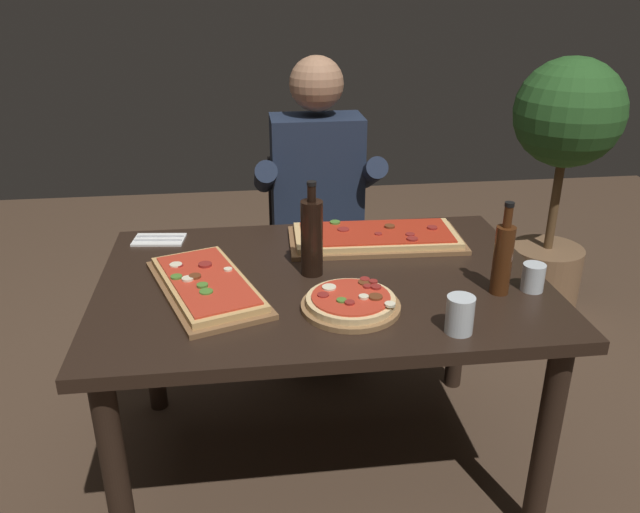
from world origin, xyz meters
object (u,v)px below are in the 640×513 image
(pizza_rectangular_left, at_px, (207,285))
(tumbler_near_camera, at_px, (460,317))
(diner_chair, at_px, (315,245))
(dining_table, at_px, (322,304))
(pizza_round_far, at_px, (351,303))
(oil_bottle_amber, at_px, (312,237))
(potted_plant_corner, at_px, (562,157))
(pizza_rectangular_front, at_px, (376,237))
(tumbler_far_side, at_px, (533,279))
(seated_diner, at_px, (318,201))
(wine_bottle_dark, at_px, (503,257))

(pizza_rectangular_left, xyz_separation_m, tumbler_near_camera, (0.68, -0.33, 0.03))
(diner_chair, bearing_deg, dining_table, -95.20)
(pizza_round_far, xyz_separation_m, oil_bottle_amber, (-0.08, 0.25, 0.11))
(potted_plant_corner, bearing_deg, oil_bottle_amber, -143.13)
(pizza_rectangular_front, bearing_deg, tumbler_far_side, -47.36)
(tumbler_far_side, xyz_separation_m, potted_plant_corner, (0.68, 1.20, 0.03))
(tumbler_near_camera, relative_size, seated_diner, 0.08)
(seated_diner, height_order, potted_plant_corner, seated_diner)
(pizza_rectangular_front, height_order, diner_chair, diner_chair)
(wine_bottle_dark, relative_size, potted_plant_corner, 0.22)
(pizza_rectangular_left, bearing_deg, diner_chair, 64.28)
(tumbler_far_side, bearing_deg, pizza_rectangular_front, 132.64)
(pizza_rectangular_left, xyz_separation_m, oil_bottle_amber, (0.33, 0.08, 0.11))
(potted_plant_corner, bearing_deg, tumbler_near_camera, -124.85)
(pizza_rectangular_front, height_order, tumbler_near_camera, tumbler_near_camera)
(tumbler_near_camera, height_order, potted_plant_corner, potted_plant_corner)
(potted_plant_corner, bearing_deg, pizza_rectangular_left, -146.97)
(tumbler_far_side, bearing_deg, wine_bottle_dark, -178.27)
(oil_bottle_amber, distance_m, potted_plant_corner, 1.66)
(wine_bottle_dark, xyz_separation_m, oil_bottle_amber, (-0.54, 0.20, 0.01))
(pizza_round_far, bearing_deg, dining_table, 104.40)
(pizza_round_far, height_order, diner_chair, diner_chair)
(pizza_rectangular_front, xyz_separation_m, seated_diner, (-0.15, 0.47, -0.02))
(pizza_round_far, bearing_deg, seated_diner, 88.67)
(oil_bottle_amber, bearing_deg, tumbler_near_camera, -49.56)
(dining_table, bearing_deg, seated_diner, 83.95)
(pizza_round_far, distance_m, oil_bottle_amber, 0.28)
(oil_bottle_amber, bearing_deg, seated_diner, 81.43)
(pizza_rectangular_left, xyz_separation_m, pizza_round_far, (0.41, -0.17, 0.00))
(dining_table, xyz_separation_m, pizza_round_far, (0.06, -0.22, 0.12))
(seated_diner, relative_size, potted_plant_corner, 1.04)
(tumbler_near_camera, bearing_deg, pizza_rectangular_left, 154.25)
(pizza_round_far, bearing_deg, pizza_rectangular_front, 70.21)
(seated_diner, bearing_deg, pizza_rectangular_front, -72.48)
(wine_bottle_dark, bearing_deg, tumbler_near_camera, -133.14)
(dining_table, distance_m, pizza_rectangular_front, 0.36)
(potted_plant_corner, bearing_deg, wine_bottle_dark, -123.20)
(diner_chair, bearing_deg, pizza_rectangular_front, -75.86)
(pizza_rectangular_left, bearing_deg, potted_plant_corner, 33.03)
(pizza_rectangular_front, relative_size, pizza_round_far, 2.18)
(pizza_rectangular_front, height_order, potted_plant_corner, potted_plant_corner)
(tumbler_near_camera, xyz_separation_m, diner_chair, (-0.24, 1.23, -0.30))
(oil_bottle_amber, relative_size, diner_chair, 0.35)
(pizza_rectangular_left, relative_size, pizza_round_far, 1.99)
(dining_table, bearing_deg, tumbler_near_camera, -49.74)
(pizza_rectangular_left, relative_size, oil_bottle_amber, 1.86)
(pizza_rectangular_left, height_order, wine_bottle_dark, wine_bottle_dark)
(pizza_rectangular_left, xyz_separation_m, potted_plant_corner, (1.66, 1.08, 0.05))
(tumbler_far_side, bearing_deg, pizza_round_far, -175.01)
(pizza_rectangular_left, xyz_separation_m, seated_diner, (0.44, 0.79, -0.02))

